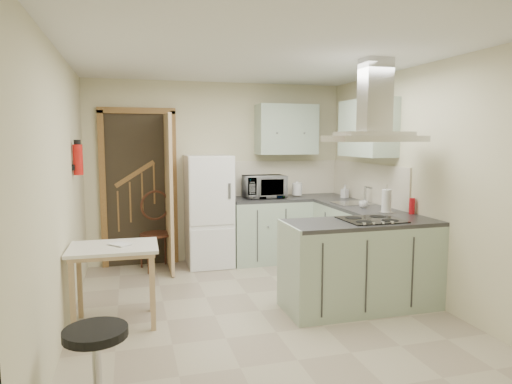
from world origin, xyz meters
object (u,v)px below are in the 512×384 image
object	(u,v)px
bentwood_chair	(157,234)
fridge	(209,211)
stool	(97,368)
peninsula	(361,264)
extractor_hood	(374,139)
drop_leaf_table	(115,285)
microwave	(264,187)

from	to	relation	value
bentwood_chair	fridge	bearing A→B (deg)	-12.84
bentwood_chair	stool	distance (m)	3.17
peninsula	extractor_hood	size ratio (longest dim) A/B	1.72
drop_leaf_table	bentwood_chair	distance (m)	1.80
stool	microwave	bearing A→B (deg)	56.88
drop_leaf_table	stool	bearing A→B (deg)	-91.72
fridge	extractor_hood	distance (m)	2.57
fridge	bentwood_chair	distance (m)	0.75
stool	bentwood_chair	bearing A→B (deg)	79.81
extractor_hood	microwave	xyz separation A→B (m)	(-0.54, 1.99, -0.66)
microwave	peninsula	bearing A→B (deg)	-77.97
peninsula	extractor_hood	distance (m)	1.27
bentwood_chair	stool	size ratio (longest dim) A/B	1.73
peninsula	bentwood_chair	size ratio (longest dim) A/B	1.66
bentwood_chair	microwave	xyz separation A→B (m)	(1.48, 0.02, 0.59)
bentwood_chair	microwave	world-z (taller)	microwave
peninsula	drop_leaf_table	size ratio (longest dim) A/B	1.96
bentwood_chair	stool	world-z (taller)	bentwood_chair
bentwood_chair	stool	bearing A→B (deg)	-113.90
fridge	drop_leaf_table	xyz separation A→B (m)	(-1.18, -1.75, -0.38)
fridge	extractor_hood	size ratio (longest dim) A/B	1.67
peninsula	microwave	world-z (taller)	microwave
extractor_hood	peninsula	bearing A→B (deg)	180.00
bentwood_chair	microwave	distance (m)	1.60
extractor_hood	microwave	world-z (taller)	extractor_hood
fridge	extractor_hood	world-z (taller)	extractor_hood
drop_leaf_table	microwave	distance (m)	2.72
bentwood_chair	microwave	size ratio (longest dim) A/B	1.66
drop_leaf_table	extractor_hood	bearing A→B (deg)	-3.91
fridge	peninsula	distance (m)	2.35
fridge	stool	bearing A→B (deg)	-111.93
peninsula	microwave	size ratio (longest dim) A/B	2.75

